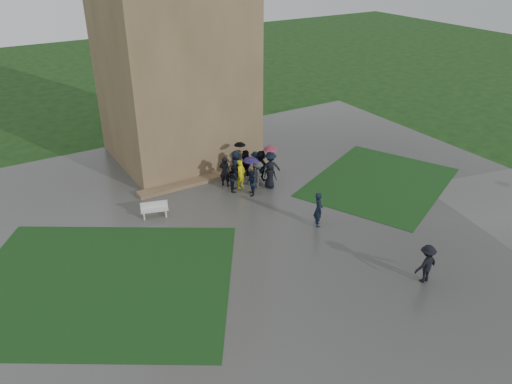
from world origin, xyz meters
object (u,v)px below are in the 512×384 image
bench (155,209)px  tower (170,15)px  pedestrian_mid (318,209)px  pedestrian_near (426,264)px

bench → tower: bearing=73.7°
bench → pedestrian_mid: size_ratio=0.80×
bench → pedestrian_mid: 8.51m
bench → pedestrian_near: pedestrian_near is taller
tower → pedestrian_mid: tower is taller
bench → pedestrian_near: (7.85, -11.15, 0.46)m
tower → bench: size_ratio=12.20×
bench → pedestrian_near: bearing=-38.2°
pedestrian_mid → pedestrian_near: 6.10m
tower → pedestrian_near: bearing=-79.4°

